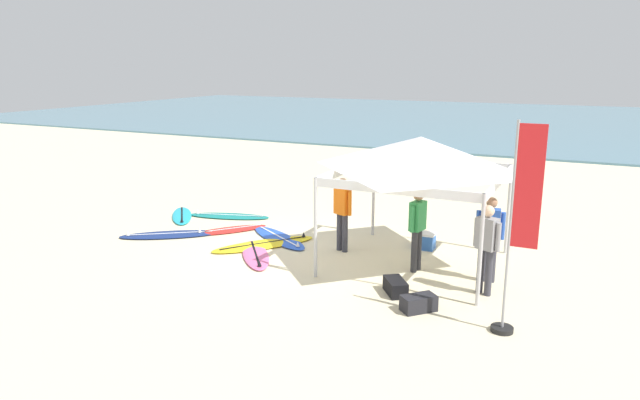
# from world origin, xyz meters

# --- Properties ---
(ground_plane) EXTENTS (80.00, 80.00, 0.00)m
(ground_plane) POSITION_xyz_m (0.00, 0.00, 0.00)
(ground_plane) COLOR beige
(sea) EXTENTS (80.00, 36.00, 0.10)m
(sea) POSITION_xyz_m (0.00, 33.70, 0.05)
(sea) COLOR #568499
(sea) RESTS_ON ground
(canopy_tent) EXTENTS (3.34, 3.34, 2.75)m
(canopy_tent) POSITION_xyz_m (2.36, 0.24, 2.39)
(canopy_tent) COLOR #B7B7BC
(canopy_tent) RESTS_ON ground
(surfboard_blue) EXTENTS (2.28, 1.74, 0.19)m
(surfboard_blue) POSITION_xyz_m (-1.19, 0.51, 0.04)
(surfboard_blue) COLOR blue
(surfboard_blue) RESTS_ON ground
(surfboard_cyan) EXTENTS (1.64, 1.84, 0.19)m
(surfboard_cyan) POSITION_xyz_m (-4.68, 1.11, 0.04)
(surfboard_cyan) COLOR #23B2CC
(surfboard_cyan) RESTS_ON ground
(surfboard_navy) EXTENTS (2.37, 1.97, 0.19)m
(surfboard_navy) POSITION_xyz_m (-3.78, -0.47, 0.04)
(surfboard_navy) COLOR navy
(surfboard_navy) RESTS_ON ground
(surfboard_pink) EXTENTS (1.73, 1.98, 0.19)m
(surfboard_pink) POSITION_xyz_m (-1.02, -0.83, 0.04)
(surfboard_pink) COLOR pink
(surfboard_pink) RESTS_ON ground
(surfboard_red) EXTENTS (1.61, 1.83, 0.19)m
(surfboard_red) POSITION_xyz_m (-2.67, 0.54, 0.04)
(surfboard_red) COLOR red
(surfboard_red) RESTS_ON ground
(surfboard_teal) EXTENTS (2.37, 1.24, 0.19)m
(surfboard_teal) POSITION_xyz_m (-3.48, 1.67, 0.04)
(surfboard_teal) COLOR #19847F
(surfboard_teal) RESTS_ON ground
(surfboard_yellow) EXTENTS (2.07, 2.48, 0.19)m
(surfboard_yellow) POSITION_xyz_m (-1.25, -0.09, 0.04)
(surfboard_yellow) COLOR yellow
(surfboard_yellow) RESTS_ON ground
(person_grey) EXTENTS (0.51, 0.34, 1.71)m
(person_grey) POSITION_xyz_m (3.97, -0.78, 0.99)
(person_grey) COLOR #383842
(person_grey) RESTS_ON ground
(person_blue) EXTENTS (0.55, 0.27, 1.71)m
(person_blue) POSITION_xyz_m (3.90, -0.11, 0.99)
(person_blue) COLOR #383842
(person_blue) RESTS_ON ground
(person_green) EXTENTS (0.29, 0.54, 1.71)m
(person_green) POSITION_xyz_m (2.47, -0.14, 0.99)
(person_green) COLOR #2D2D33
(person_green) RESTS_ON ground
(person_orange) EXTENTS (0.52, 0.34, 1.71)m
(person_orange) POSITION_xyz_m (0.57, 0.36, 0.99)
(person_orange) COLOR #383842
(person_orange) RESTS_ON ground
(banner_flag) EXTENTS (0.60, 0.36, 3.40)m
(banner_flag) POSITION_xyz_m (4.65, -2.22, 1.57)
(banner_flag) COLOR #99999E
(banner_flag) RESTS_ON ground
(gear_bag_near_tent) EXTENTS (0.64, 0.66, 0.28)m
(gear_bag_near_tent) POSITION_xyz_m (3.09, -2.04, 0.14)
(gear_bag_near_tent) COLOR #232328
(gear_bag_near_tent) RESTS_ON ground
(gear_bag_by_pole) EXTENTS (0.61, 0.67, 0.28)m
(gear_bag_by_pole) POSITION_xyz_m (2.49, -1.50, 0.14)
(gear_bag_by_pole) COLOR black
(gear_bag_by_pole) RESTS_ON ground
(cooler_box) EXTENTS (0.50, 0.36, 0.39)m
(cooler_box) POSITION_xyz_m (2.21, 1.35, 0.20)
(cooler_box) COLOR #2D60B7
(cooler_box) RESTS_ON ground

